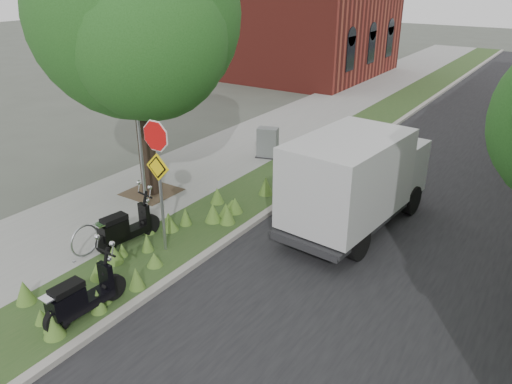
{
  "coord_description": "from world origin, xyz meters",
  "views": [
    {
      "loc": [
        5.93,
        -6.64,
        6.04
      ],
      "look_at": [
        0.02,
        2.27,
        1.3
      ],
      "focal_mm": 35.0,
      "sensor_mm": 36.0,
      "label": 1
    }
  ],
  "objects_px": {
    "sign_assembly": "(158,160)",
    "utility_cabinet": "(268,143)",
    "scooter_near": "(121,231)",
    "scooter_far": "(77,301)",
    "box_truck": "(356,177)"
  },
  "relations": [
    {
      "from": "sign_assembly",
      "to": "utility_cabinet",
      "type": "bearing_deg",
      "value": 101.84
    },
    {
      "from": "scooter_near",
      "to": "scooter_far",
      "type": "height_order",
      "value": "scooter_far"
    },
    {
      "from": "sign_assembly",
      "to": "box_truck",
      "type": "bearing_deg",
      "value": 49.46
    },
    {
      "from": "box_truck",
      "to": "utility_cabinet",
      "type": "relative_size",
      "value": 4.74
    },
    {
      "from": "sign_assembly",
      "to": "utility_cabinet",
      "type": "xyz_separation_m",
      "value": [
        -1.4,
        6.68,
        -1.71
      ]
    },
    {
      "from": "scooter_near",
      "to": "utility_cabinet",
      "type": "bearing_deg",
      "value": 93.81
    },
    {
      "from": "scooter_far",
      "to": "sign_assembly",
      "type": "bearing_deg",
      "value": 99.27
    },
    {
      "from": "sign_assembly",
      "to": "box_truck",
      "type": "height_order",
      "value": "sign_assembly"
    },
    {
      "from": "sign_assembly",
      "to": "scooter_near",
      "type": "distance_m",
      "value": 2.07
    },
    {
      "from": "box_truck",
      "to": "scooter_near",
      "type": "bearing_deg",
      "value": -134.78
    },
    {
      "from": "scooter_near",
      "to": "box_truck",
      "type": "relative_size",
      "value": 0.35
    },
    {
      "from": "sign_assembly",
      "to": "scooter_near",
      "type": "bearing_deg",
      "value": -154.94
    },
    {
      "from": "box_truck",
      "to": "utility_cabinet",
      "type": "xyz_separation_m",
      "value": [
        -4.5,
        3.05,
        -0.79
      ]
    },
    {
      "from": "sign_assembly",
      "to": "scooter_near",
      "type": "xyz_separation_m",
      "value": [
        -0.93,
        -0.43,
        -1.8
      ]
    },
    {
      "from": "scooter_far",
      "to": "scooter_near",
      "type": "bearing_deg",
      "value": 120.52
    }
  ]
}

